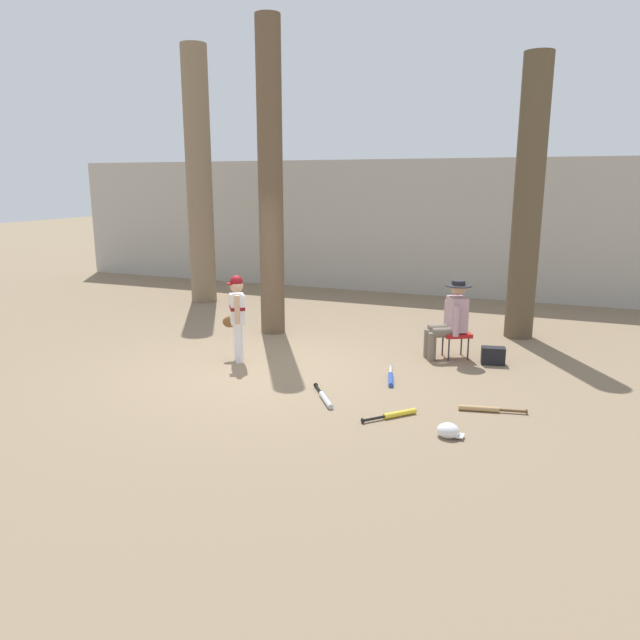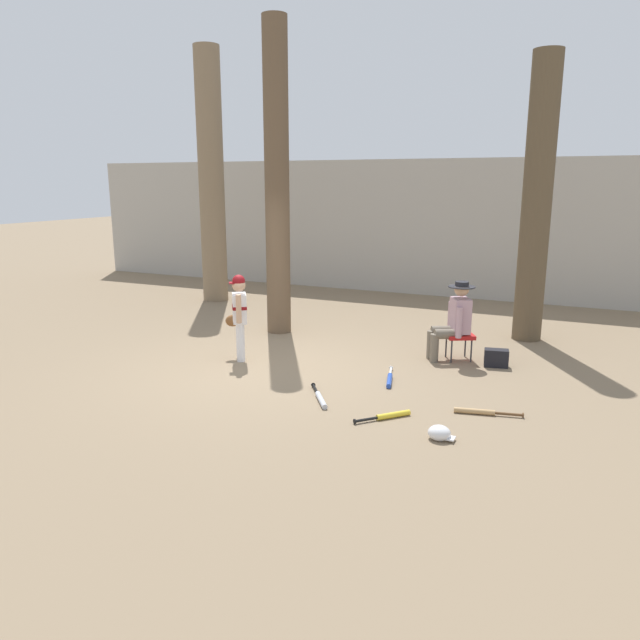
% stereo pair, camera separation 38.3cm
% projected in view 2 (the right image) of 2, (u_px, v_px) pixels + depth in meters
% --- Properties ---
extents(ground_plane, '(60.00, 60.00, 0.00)m').
position_uv_depth(ground_plane, '(267.00, 369.00, 8.69)').
color(ground_plane, '#7F6B51').
extents(concrete_back_wall, '(18.00, 0.36, 3.15)m').
position_uv_depth(concrete_back_wall, '(406.00, 227.00, 14.36)').
color(concrete_back_wall, '#ADA89E').
rests_on(concrete_back_wall, ground).
extents(tree_near_player, '(0.62, 0.62, 5.40)m').
position_uv_depth(tree_near_player, '(277.00, 196.00, 10.32)').
color(tree_near_player, brown).
rests_on(tree_near_player, ground).
extents(tree_behind_spectator, '(0.67, 0.67, 4.79)m').
position_uv_depth(tree_behind_spectator, '(536.00, 217.00, 9.87)').
color(tree_behind_spectator, brown).
rests_on(tree_behind_spectator, ground).
extents(young_ballplayer, '(0.51, 0.51, 1.31)m').
position_uv_depth(young_ballplayer, '(239.00, 312.00, 8.98)').
color(young_ballplayer, white).
rests_on(young_ballplayer, ground).
extents(folding_stool, '(0.54, 0.54, 0.41)m').
position_uv_depth(folding_stool, '(459.00, 336.00, 9.06)').
color(folding_stool, red).
rests_on(folding_stool, ground).
extents(seated_spectator, '(0.66, 0.56, 1.20)m').
position_uv_depth(seated_spectator, '(454.00, 319.00, 8.99)').
color(seated_spectator, '#6B6051').
rests_on(seated_spectator, ground).
extents(handbag_beside_stool, '(0.37, 0.24, 0.26)m').
position_uv_depth(handbag_beside_stool, '(496.00, 358.00, 8.76)').
color(handbag_beside_stool, black).
rests_on(handbag_beside_stool, ground).
extents(tree_far_left, '(0.92, 0.92, 5.60)m').
position_uv_depth(tree_far_left, '(212.00, 196.00, 13.22)').
color(tree_far_left, '#7F6B51').
rests_on(tree_far_left, ground).
extents(bat_wood_tan, '(0.78, 0.22, 0.07)m').
position_uv_depth(bat_wood_tan, '(480.00, 412.00, 6.98)').
color(bat_wood_tan, tan).
rests_on(bat_wood_tan, ground).
extents(bat_blue_youth, '(0.28, 0.80, 0.07)m').
position_uv_depth(bat_blue_youth, '(390.00, 379.00, 8.14)').
color(bat_blue_youth, '#2347AD').
rests_on(bat_blue_youth, ground).
extents(bat_aluminum_silver, '(0.52, 0.71, 0.07)m').
position_uv_depth(bat_aluminum_silver, '(320.00, 398.00, 7.42)').
color(bat_aluminum_silver, '#B7BCC6').
rests_on(bat_aluminum_silver, ground).
extents(bat_yellow_trainer, '(0.53, 0.57, 0.07)m').
position_uv_depth(bat_yellow_trainer, '(389.00, 416.00, 6.86)').
color(bat_yellow_trainer, yellow).
rests_on(bat_yellow_trainer, ground).
extents(batting_helmet_white, '(0.29, 0.22, 0.16)m').
position_uv_depth(batting_helmet_white, '(439.00, 433.00, 6.30)').
color(batting_helmet_white, silver).
rests_on(batting_helmet_white, ground).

